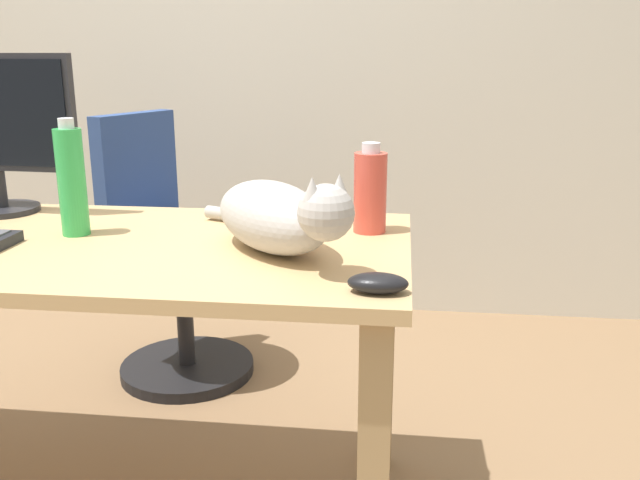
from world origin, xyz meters
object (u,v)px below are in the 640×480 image
at_px(office_chair, 171,265).
at_px(cat, 277,216).
at_px(computer_mouse, 378,283).
at_px(spray_bottle, 370,191).
at_px(water_bottle, 72,181).

bearing_deg(office_chair, cat, -57.28).
bearing_deg(computer_mouse, office_chair, 125.47).
relative_size(office_chair, spray_bottle, 4.40).
height_order(water_bottle, spray_bottle, water_bottle).
bearing_deg(cat, computer_mouse, -45.79).
xyz_separation_m(cat, computer_mouse, (0.22, -0.23, -0.06)).
height_order(cat, spray_bottle, spray_bottle).
height_order(office_chair, cat, office_chair).
height_order(office_chair, computer_mouse, office_chair).
bearing_deg(office_chair, computer_mouse, -54.53).
height_order(computer_mouse, water_bottle, water_bottle).
bearing_deg(cat, spray_bottle, 46.91).
bearing_deg(spray_bottle, cat, -133.09).
distance_m(computer_mouse, spray_bottle, 0.44).
xyz_separation_m(office_chair, computer_mouse, (0.77, -1.09, 0.33)).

